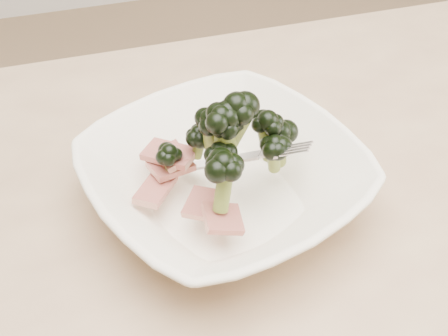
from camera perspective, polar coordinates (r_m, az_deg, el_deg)
The scene contains 2 objects.
dining_table at distance 0.68m, azimuth 3.98°, elevation -12.90°, with size 1.20×0.80×0.75m.
broccoli_dish at distance 0.62m, azimuth 0.11°, elevation -0.71°, with size 0.34×0.34×0.14m.
Camera 1 is at (-0.15, -0.36, 1.21)m, focal length 50.00 mm.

